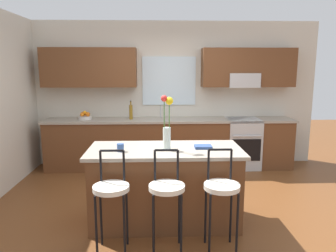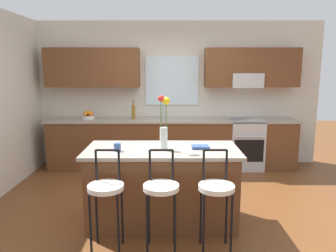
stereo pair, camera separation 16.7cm
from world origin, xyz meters
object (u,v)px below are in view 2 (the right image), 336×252
object	(u,v)px
bar_stool_far	(216,192)
mug_ceramic	(117,147)
oven_range	(245,144)
cookbook	(200,147)
kitchen_island	(162,185)
bar_stool_middle	(161,192)
flower_vase	(164,126)
fruit_bowl_oranges	(88,116)
bottle_olive_oil	(133,111)
bar_stool_near	(106,192)

from	to	relation	value
bar_stool_far	mug_ceramic	distance (m)	1.22
oven_range	cookbook	bearing A→B (deg)	-116.22
kitchen_island	bar_stool_middle	distance (m)	0.64
kitchen_island	bar_stool_far	size ratio (longest dim) A/B	1.72
flower_vase	cookbook	bearing A→B (deg)	8.30
bar_stool_far	cookbook	distance (m)	0.70
bar_stool_middle	kitchen_island	bearing A→B (deg)	90.00
oven_range	mug_ceramic	bearing A→B (deg)	-131.68
bar_stool_middle	fruit_bowl_oranges	world-z (taller)	fruit_bowl_oranges
mug_ceramic	cookbook	bearing A→B (deg)	7.04
kitchen_island	bar_stool_middle	size ratio (longest dim) A/B	1.72
mug_ceramic	fruit_bowl_oranges	distance (m)	2.45
cookbook	bottle_olive_oil	bearing A→B (deg)	115.08
oven_range	mug_ceramic	size ratio (longest dim) A/B	10.22
kitchen_island	flower_vase	xyz separation A→B (m)	(0.02, -0.06, 0.74)
kitchen_island	mug_ceramic	bearing A→B (deg)	-167.20
bottle_olive_oil	oven_range	bearing A→B (deg)	-0.68
oven_range	bottle_olive_oil	bearing A→B (deg)	179.32
oven_range	bar_stool_far	xyz separation A→B (m)	(-0.95, -2.76, 0.18)
bar_stool_far	fruit_bowl_oranges	distance (m)	3.42
bar_stool_middle	bottle_olive_oil	world-z (taller)	bottle_olive_oil
bar_stool_near	fruit_bowl_oranges	bearing A→B (deg)	106.94
oven_range	flower_vase	bearing A→B (deg)	-123.93
bar_stool_middle	cookbook	bearing A→B (deg)	54.27
kitchen_island	bottle_olive_oil	size ratio (longest dim) A/B	5.27
kitchen_island	bar_stool_far	bearing A→B (deg)	-48.47
bar_stool_near	flower_vase	distance (m)	0.98
cookbook	bottle_olive_oil	size ratio (longest dim) A/B	0.59
fruit_bowl_oranges	bottle_olive_oil	bearing A→B (deg)	-0.25
flower_vase	mug_ceramic	xyz separation A→B (m)	(-0.53, -0.06, -0.24)
bar_stool_far	bottle_olive_oil	distance (m)	3.03
kitchen_island	cookbook	xyz separation A→B (m)	(0.45, 0.00, 0.47)
cookbook	mug_ceramic	bearing A→B (deg)	-172.96
bottle_olive_oil	bar_stool_near	bearing A→B (deg)	-89.72
mug_ceramic	bar_stool_near	bearing A→B (deg)	-94.84
oven_range	fruit_bowl_oranges	xyz separation A→B (m)	(-2.90, 0.03, 0.52)
bar_stool_near	cookbook	xyz separation A→B (m)	(1.00, 0.62, 0.30)
oven_range	fruit_bowl_oranges	distance (m)	2.95
bar_stool_near	bottle_olive_oil	xyz separation A→B (m)	(-0.01, 2.79, 0.42)
flower_vase	bottle_olive_oil	distance (m)	2.30
bar_stool_middle	bar_stool_far	world-z (taller)	same
bar_stool_middle	bottle_olive_oil	distance (m)	2.87
mug_ceramic	fruit_bowl_oranges	size ratio (longest dim) A/B	0.37
bar_stool_near	bar_stool_middle	size ratio (longest dim) A/B	1.00
bar_stool_far	flower_vase	world-z (taller)	flower_vase
bar_stool_far	bottle_olive_oil	bearing A→B (deg)	111.78
fruit_bowl_oranges	bottle_olive_oil	world-z (taller)	bottle_olive_oil
kitchen_island	bar_stool_near	bearing A→B (deg)	-131.53
oven_range	mug_ceramic	xyz separation A→B (m)	(-2.01, -2.26, 0.51)
kitchen_island	flower_vase	size ratio (longest dim) A/B	2.85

